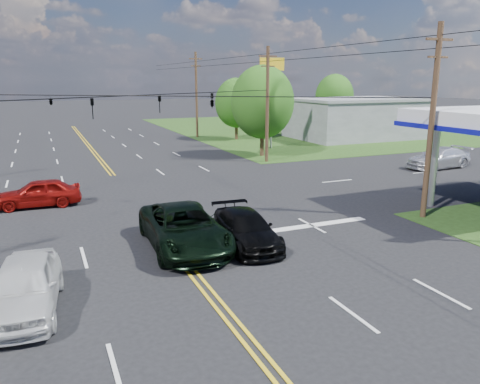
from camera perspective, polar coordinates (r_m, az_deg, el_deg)
name	(u,v)px	position (r m, az deg, el deg)	size (l,w,h in m)	color
ground	(134,201)	(27.70, -12.79, -1.14)	(280.00, 280.00, 0.00)	black
grass_ne	(331,127)	(70.94, 11.02, 7.79)	(46.00, 48.00, 0.03)	#213B13
stop_bar	(275,231)	(21.91, 4.25, -4.75)	(10.00, 0.50, 0.02)	silver
retail_ne	(353,119)	(58.12, 13.66, 8.60)	(14.00, 10.00, 4.40)	slate
pole_se	(432,121)	(24.88, 22.34, 8.06)	(1.60, 0.28, 9.50)	#422F1B
pole_ne	(267,103)	(39.63, 3.35, 10.73)	(1.60, 0.28, 9.50)	#422F1B
pole_right_far	(196,94)	(57.24, -5.34, 11.83)	(1.60, 0.28, 10.00)	#422F1B
span_wire_signals	(128,96)	(26.84, -13.47, 11.34)	(26.00, 18.00, 1.13)	black
power_lines	(133,44)	(24.92, -12.97, 17.22)	(26.04, 100.00, 0.64)	black
tree_right_a	(262,102)	(42.76, 2.75, 10.88)	(5.70, 5.70, 8.18)	#422F1B
tree_right_b	(236,103)	(54.74, -0.44, 10.81)	(4.94, 4.94, 7.09)	#422F1B
tree_far_r	(334,96)	(68.43, 11.44, 11.38)	(5.32, 5.32, 7.63)	#422F1B
pickup_dkgreen	(184,228)	(19.59, -6.83, -4.36)	(2.90, 6.30, 1.75)	black
suv_black	(246,229)	(19.84, 0.72, -4.53)	(2.00, 4.91, 1.42)	black
pickup_white	(25,286)	(15.74, -24.76, -10.41)	(1.93, 4.79, 1.63)	silver
sedan_red	(38,193)	(28.10, -23.37, -0.12)	(1.80, 4.49, 1.53)	maroon
sedan_far	(439,158)	(40.29, 23.07, 3.85)	(2.29, 5.63, 1.63)	silver
polesign_ne	(272,77)	(47.74, 3.89, 13.80)	(2.45, 0.71, 8.93)	#A5A5AA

